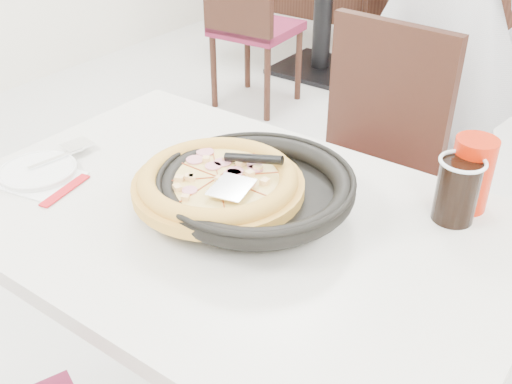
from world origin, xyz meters
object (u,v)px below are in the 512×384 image
Objects in this scene: pizza at (218,186)px; bg_chair_left_near at (257,24)px; chair_far at (348,186)px; diner_person at (442,8)px; red_cup at (471,174)px; main_table at (234,340)px; bg_table_left at (323,15)px; cola_glass at (457,192)px; pizza_pan at (256,195)px; side_plate at (38,171)px.

pizza is 0.38× the size of bg_chair_left_near.
chair_far is 0.70m from diner_person.
chair_far is 5.94× the size of red_cup.
main_table is 0.66m from chair_far.
chair_far reaches higher than bg_table_left.
pizza is 2.74× the size of cola_glass.
bg_chair_left_near is at bearing -39.63° from chair_far.
pizza_pan is 2.32m from bg_chair_left_near.
side_plate is at bearing -155.27° from cola_glass.
red_cup is (0.44, -0.34, 0.35)m from chair_far.
pizza_pan is 0.39× the size of bg_chair_left_near.
pizza is at bearing -147.68° from cola_glass.
bg_table_left is 0.70m from bg_chair_left_near.
pizza_pan is at bearing 30.79° from pizza.
cola_glass is at bearing 24.73° from side_plate.
diner_person is at bearing 93.48° from pizza_pan.
chair_far reaches higher than main_table.
red_cup is at bearing 94.74° from diner_person.
pizza_pan is at bearing 72.78° from diner_person.
bg_chair_left_near is (-1.35, 1.86, -0.32)m from pizza_pan.
pizza is at bearing 69.45° from diner_person.
pizza_pan is at bearing -58.19° from bg_chair_left_near.
bg_chair_left_near is (-0.03, -0.69, 0.10)m from bg_table_left.
red_cup is 0.98m from diner_person.
red_cup is (0.39, 0.31, 0.45)m from main_table.
bg_table_left is at bearing 117.28° from pizza_pan.
red_cup is at bearing 38.89° from main_table.
main_table is 0.64m from cola_glass.
cola_glass is (0.41, 0.26, 0.00)m from pizza.
main_table is 0.68m from red_cup.
main_table is 2.88m from bg_table_left.
diner_person is (0.02, 0.54, 0.44)m from chair_far.
pizza is at bearing 16.64° from side_plate.
pizza_pan is at bearing 103.42° from chair_far.
diner_person is at bearing 71.95° from side_plate.
main_table and bg_table_left have the same top height.
cola_glass reaches higher than side_plate.
main_table is 0.62m from side_plate.
bg_table_left is 1.26× the size of bg_chair_left_near.
cola_glass is at bearing 93.04° from diner_person.
red_cup is at bearing 37.65° from pizza.
main_table is at bearing 99.41° from chair_far.
diner_person is (0.43, 1.33, 0.16)m from side_plate.
cola_glass is at bearing -94.49° from red_cup.
pizza reaches higher than main_table.
cola_glass is at bearing 32.61° from pizza_pan.
bg_table_left is at bearing -52.53° from chair_far.
pizza_pan is 0.45m from red_cup.
red_cup is (0.85, 0.45, 0.07)m from side_plate.
pizza is at bearing -64.28° from bg_table_left.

